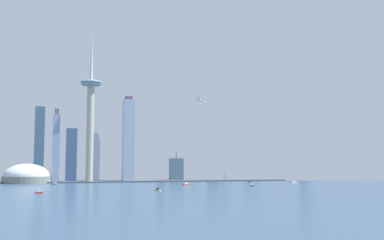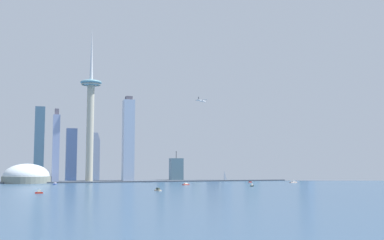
{
  "view_description": "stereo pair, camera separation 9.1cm",
  "coord_description": "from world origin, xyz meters",
  "px_view_note": "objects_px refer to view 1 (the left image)",
  "views": [
    {
      "loc": [
        -285.71,
        -464.65,
        33.99
      ],
      "look_at": [
        8.72,
        475.42,
        128.66
      ],
      "focal_mm": 43.63,
      "sensor_mm": 36.0,
      "label": 1
    },
    {
      "loc": [
        -285.62,
        -464.68,
        33.99
      ],
      "look_at": [
        8.72,
        475.42,
        128.66
      ],
      "focal_mm": 43.63,
      "sensor_mm": 36.0,
      "label": 2
    }
  ],
  "objects_px": {
    "stadium_dome": "(27,177)",
    "skyscraper_5": "(196,168)",
    "skyscraper_10": "(71,155)",
    "skyscraper_11": "(213,166)",
    "boat_5": "(252,185)",
    "skyscraper_2": "(176,170)",
    "airplane": "(202,101)",
    "skyscraper_3": "(56,147)",
    "skyscraper_12": "(305,154)",
    "boat_1": "(250,182)",
    "boat_2": "(293,182)",
    "skyscraper_4": "(161,161)",
    "skyscraper_9": "(308,148)",
    "skyscraper_1": "(252,166)",
    "skyscraper_7": "(93,157)",
    "boat_7": "(158,190)",
    "observation_tower": "(91,109)",
    "skyscraper_6": "(39,144)",
    "boat_3": "(186,184)",
    "skyscraper_8": "(128,140)",
    "channel_buoy_0": "(156,189)",
    "boat_6": "(39,192)",
    "skyscraper_0": "(226,159)",
    "boat_4": "(55,184)"
  },
  "relations": [
    {
      "from": "skyscraper_3",
      "to": "airplane",
      "type": "height_order",
      "value": "airplane"
    },
    {
      "from": "skyscraper_2",
      "to": "skyscraper_3",
      "type": "relative_size",
      "value": 0.44
    },
    {
      "from": "boat_1",
      "to": "skyscraper_10",
      "type": "bearing_deg",
      "value": -46.74
    },
    {
      "from": "observation_tower",
      "to": "boat_2",
      "type": "relative_size",
      "value": 17.94
    },
    {
      "from": "skyscraper_3",
      "to": "skyscraper_12",
      "type": "xyz_separation_m",
      "value": [
        589.07,
        77.68,
        -6.2
      ]
    },
    {
      "from": "skyscraper_7",
      "to": "airplane",
      "type": "relative_size",
      "value": 4.17
    },
    {
      "from": "skyscraper_7",
      "to": "skyscraper_12",
      "type": "height_order",
      "value": "skyscraper_12"
    },
    {
      "from": "skyscraper_7",
      "to": "skyscraper_1",
      "type": "bearing_deg",
      "value": -3.16
    },
    {
      "from": "skyscraper_1",
      "to": "skyscraper_11",
      "type": "relative_size",
      "value": 0.79
    },
    {
      "from": "skyscraper_3",
      "to": "skyscraper_5",
      "type": "height_order",
      "value": "skyscraper_3"
    },
    {
      "from": "boat_3",
      "to": "boat_7",
      "type": "bearing_deg",
      "value": 24.6
    },
    {
      "from": "skyscraper_3",
      "to": "skyscraper_10",
      "type": "distance_m",
      "value": 93.79
    },
    {
      "from": "skyscraper_1",
      "to": "skyscraper_2",
      "type": "distance_m",
      "value": 203.65
    },
    {
      "from": "skyscraper_0",
      "to": "skyscraper_2",
      "type": "bearing_deg",
      "value": 178.99
    },
    {
      "from": "skyscraper_4",
      "to": "boat_4",
      "type": "xyz_separation_m",
      "value": [
        -231.57,
        -180.46,
        -41.0
      ]
    },
    {
      "from": "skyscraper_5",
      "to": "skyscraper_9",
      "type": "xyz_separation_m",
      "value": [
        248.51,
        -59.19,
        46.47
      ]
    },
    {
      "from": "skyscraper_7",
      "to": "skyscraper_10",
      "type": "distance_m",
      "value": 45.98
    },
    {
      "from": "stadium_dome",
      "to": "skyscraper_5",
      "type": "xyz_separation_m",
      "value": [
        353.62,
        65.96,
        15.13
      ]
    },
    {
      "from": "channel_buoy_0",
      "to": "boat_6",
      "type": "bearing_deg",
      "value": -169.85
    },
    {
      "from": "skyscraper_4",
      "to": "skyscraper_5",
      "type": "height_order",
      "value": "skyscraper_4"
    },
    {
      "from": "skyscraper_7",
      "to": "skyscraper_6",
      "type": "bearing_deg",
      "value": -174.86
    },
    {
      "from": "skyscraper_7",
      "to": "boat_1",
      "type": "bearing_deg",
      "value": -34.06
    },
    {
      "from": "skyscraper_12",
      "to": "airplane",
      "type": "bearing_deg",
      "value": -154.78
    },
    {
      "from": "skyscraper_9",
      "to": "skyscraper_11",
      "type": "distance_m",
      "value": 220.25
    },
    {
      "from": "boat_2",
      "to": "boat_3",
      "type": "xyz_separation_m",
      "value": [
        -221.32,
        -30.25,
        -0.29
      ]
    },
    {
      "from": "skyscraper_9",
      "to": "skyscraper_11",
      "type": "bearing_deg",
      "value": 160.03
    },
    {
      "from": "boat_2",
      "to": "airplane",
      "type": "height_order",
      "value": "airplane"
    },
    {
      "from": "skyscraper_10",
      "to": "skyscraper_11",
      "type": "height_order",
      "value": "skyscraper_10"
    },
    {
      "from": "skyscraper_5",
      "to": "skyscraper_9",
      "type": "distance_m",
      "value": 259.66
    },
    {
      "from": "skyscraper_11",
      "to": "boat_1",
      "type": "height_order",
      "value": "skyscraper_11"
    },
    {
      "from": "skyscraper_5",
      "to": "airplane",
      "type": "height_order",
      "value": "airplane"
    },
    {
      "from": "boat_1",
      "to": "boat_2",
      "type": "height_order",
      "value": "boat_2"
    },
    {
      "from": "skyscraper_3",
      "to": "skyscraper_12",
      "type": "relative_size",
      "value": 1.12
    },
    {
      "from": "skyscraper_1",
      "to": "skyscraper_11",
      "type": "xyz_separation_m",
      "value": [
        -94.19,
        6.57,
        -0.99
      ]
    },
    {
      "from": "skyscraper_11",
      "to": "boat_5",
      "type": "bearing_deg",
      "value": -99.44
    },
    {
      "from": "skyscraper_2",
      "to": "airplane",
      "type": "distance_m",
      "value": 165.03
    },
    {
      "from": "skyscraper_4",
      "to": "skyscraper_3",
      "type": "bearing_deg",
      "value": -157.91
    },
    {
      "from": "skyscraper_5",
      "to": "boat_6",
      "type": "distance_m",
      "value": 522.12
    },
    {
      "from": "boat_6",
      "to": "boat_7",
      "type": "height_order",
      "value": "boat_6"
    },
    {
      "from": "boat_1",
      "to": "boat_2",
      "type": "relative_size",
      "value": 0.49
    },
    {
      "from": "observation_tower",
      "to": "skyscraper_6",
      "type": "distance_m",
      "value": 145.8
    },
    {
      "from": "skyscraper_8",
      "to": "airplane",
      "type": "height_order",
      "value": "skyscraper_8"
    },
    {
      "from": "boat_7",
      "to": "stadium_dome",
      "type": "bearing_deg",
      "value": 7.22
    },
    {
      "from": "skyscraper_7",
      "to": "skyscraper_5",
      "type": "bearing_deg",
      "value": -7.17
    },
    {
      "from": "skyscraper_1",
      "to": "skyscraper_7",
      "type": "relative_size",
      "value": 0.69
    },
    {
      "from": "skyscraper_7",
      "to": "boat_1",
      "type": "distance_m",
      "value": 343.27
    },
    {
      "from": "skyscraper_4",
      "to": "skyscraper_12",
      "type": "xyz_separation_m",
      "value": [
        358.99,
        -15.72,
        18.5
      ]
    },
    {
      "from": "skyscraper_7",
      "to": "boat_7",
      "type": "xyz_separation_m",
      "value": [
        44.46,
        -421.27,
        -49.94
      ]
    },
    {
      "from": "boat_5",
      "to": "boat_2",
      "type": "bearing_deg",
      "value": 25.52
    },
    {
      "from": "airplane",
      "to": "skyscraper_4",
      "type": "bearing_deg",
      "value": 61.4
    }
  ]
}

